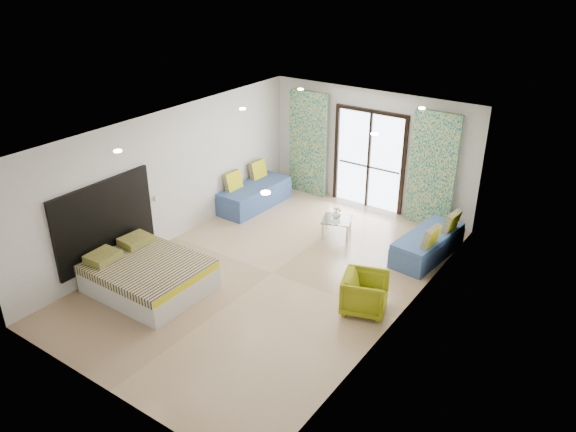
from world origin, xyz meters
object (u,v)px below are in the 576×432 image
Objects in this scene: bed at (148,275)px; coffee_table at (337,221)px; daybed_left at (254,194)px; armchair at (365,291)px; daybed_right at (428,244)px.

bed is 2.56× the size of coffee_table.
daybed_left reaches higher than bed.
daybed_left is 4.65m from armchair.
daybed_right reaches higher than armchair.
coffee_table is (-1.90, -0.25, 0.07)m from daybed_right.
daybed_left is at bearing 174.97° from coffee_table.
coffee_table is at bearing -3.17° from daybed_left.
daybed_right is 2.42× the size of coffee_table.
coffee_table is (1.69, 3.65, 0.06)m from bed.
bed is 1.02× the size of daybed_left.
daybed_left is at bearing 42.37° from armchair.
coffee_table reaches higher than bed.
coffee_table is at bearing -166.24° from daybed_right.
bed is 5.30m from daybed_right.
armchair is at bearing 24.94° from bed.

